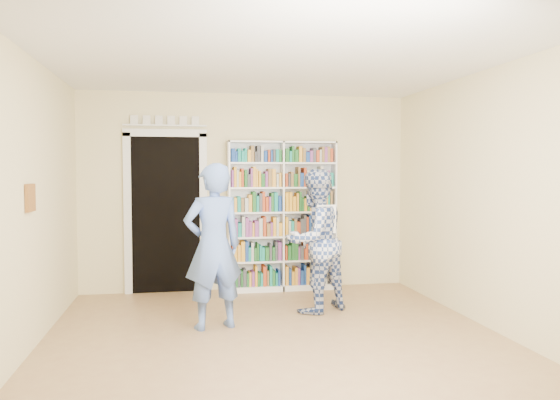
% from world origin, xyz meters
% --- Properties ---
extents(floor, '(5.00, 5.00, 0.00)m').
position_xyz_m(floor, '(0.00, 0.00, 0.00)').
color(floor, '#996E4A').
rests_on(floor, ground).
extents(ceiling, '(5.00, 5.00, 0.00)m').
position_xyz_m(ceiling, '(0.00, 0.00, 2.70)').
color(ceiling, white).
rests_on(ceiling, wall_back).
extents(wall_back, '(4.50, 0.00, 4.50)m').
position_xyz_m(wall_back, '(0.00, 2.50, 1.35)').
color(wall_back, beige).
rests_on(wall_back, floor).
extents(wall_left, '(0.00, 5.00, 5.00)m').
position_xyz_m(wall_left, '(-2.25, 0.00, 1.35)').
color(wall_left, beige).
rests_on(wall_left, floor).
extents(wall_right, '(0.00, 5.00, 5.00)m').
position_xyz_m(wall_right, '(2.25, 0.00, 1.35)').
color(wall_right, beige).
rests_on(wall_right, floor).
extents(bookshelf, '(1.49, 0.28, 2.05)m').
position_xyz_m(bookshelf, '(0.47, 2.34, 1.03)').
color(bookshelf, white).
rests_on(bookshelf, floor).
extents(doorway, '(1.10, 0.08, 2.43)m').
position_xyz_m(doorway, '(-1.10, 2.48, 1.18)').
color(doorway, black).
rests_on(doorway, floor).
extents(wall_art, '(0.03, 0.25, 0.25)m').
position_xyz_m(wall_art, '(-2.23, 0.20, 1.40)').
color(wall_art, maroon).
rests_on(wall_art, wall_left).
extents(man_blue, '(0.72, 0.57, 1.72)m').
position_xyz_m(man_blue, '(-0.57, 0.65, 0.86)').
color(man_blue, '#5B7CCA').
rests_on(man_blue, floor).
extents(man_plaid, '(1.01, 0.94, 1.66)m').
position_xyz_m(man_plaid, '(0.63, 1.12, 0.83)').
color(man_plaid, navy).
rests_on(man_plaid, floor).
extents(paper_sheet, '(0.23, 0.03, 0.32)m').
position_xyz_m(paper_sheet, '(0.72, 0.95, 1.10)').
color(paper_sheet, white).
rests_on(paper_sheet, man_plaid).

